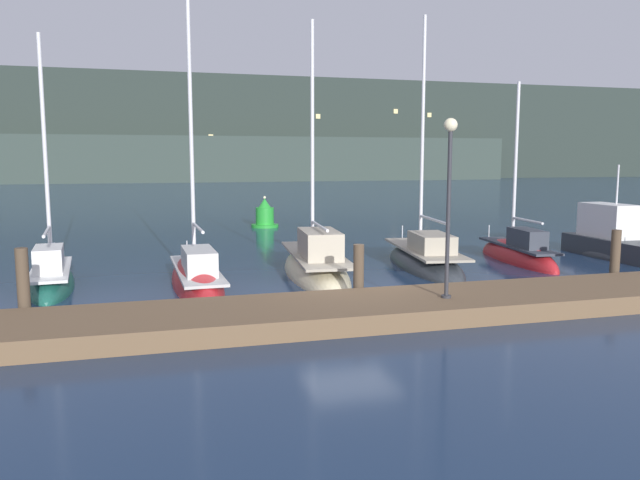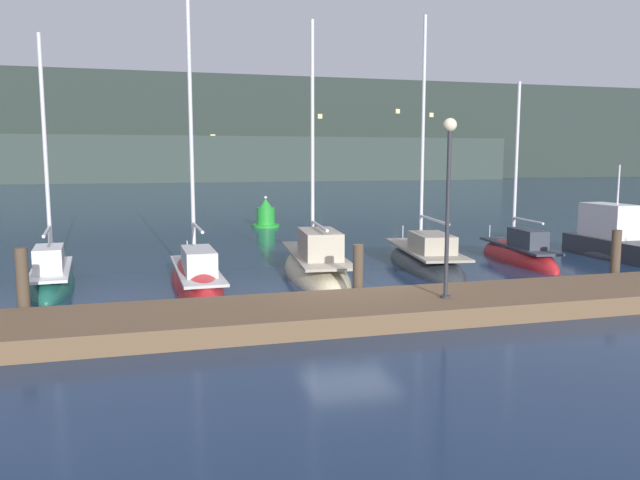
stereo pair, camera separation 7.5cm
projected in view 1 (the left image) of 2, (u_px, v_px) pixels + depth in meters
name	position (u px, v px, depth m)	size (l,w,h in m)	color
ground_plane	(350.00, 297.00, 17.15)	(400.00, 400.00, 0.00)	#192D4C
dock	(381.00, 309.00, 14.92)	(39.99, 2.80, 0.45)	brown
mooring_pile_1	(23.00, 287.00, 14.23)	(0.28, 0.28, 1.78)	#4C3D2D
mooring_pile_2	(359.00, 274.00, 16.42)	(0.28, 0.28, 1.56)	#4C3D2D
mooring_pile_3	(615.00, 258.00, 18.60)	(0.28, 0.28, 1.69)	#4C3D2D
sailboat_berth_3	(51.00, 283.00, 18.43)	(1.67, 5.24, 8.03)	#195647
sailboat_berth_4	(197.00, 283.00, 18.56)	(1.56, 6.37, 10.06)	red
sailboat_berth_5	(316.00, 270.00, 20.35)	(2.55, 7.24, 8.93)	beige
sailboat_berth_6	(425.00, 263.00, 21.94)	(2.83, 6.85, 9.33)	#2D3338
sailboat_berth_7	(518.00, 258.00, 23.08)	(1.86, 5.65, 7.34)	red
motorboat_berth_8	(614.00, 248.00, 24.09)	(1.70, 5.09, 4.12)	#2D3338
channel_buoy	(265.00, 216.00, 34.51)	(1.50, 1.50, 1.73)	green
dock_lamppost	(449.00, 180.00, 14.71)	(0.32, 0.32, 4.28)	#2D2D33
hillside_backdrop	(162.00, 133.00, 108.63)	(240.00, 23.00, 17.83)	#28332D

